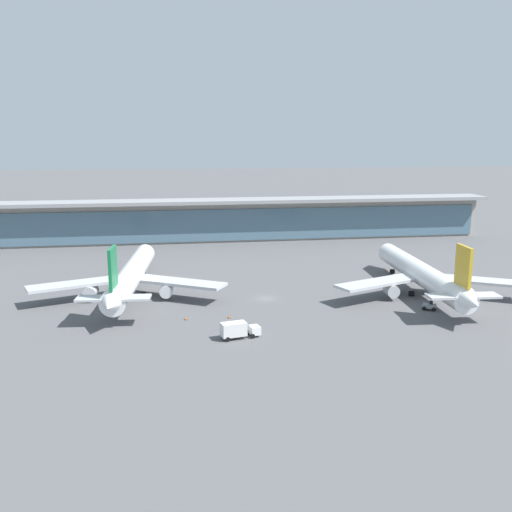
# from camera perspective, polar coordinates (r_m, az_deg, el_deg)

# --- Properties ---
(ground_plane) EXTENTS (1200.00, 1200.00, 0.00)m
(ground_plane) POSITION_cam_1_polar(r_m,az_deg,el_deg) (128.95, 0.98, -4.36)
(ground_plane) COLOR #515154
(airliner_left_stand) EXTENTS (44.74, 58.43, 15.55)m
(airliner_left_stand) POSITION_cam_1_polar(r_m,az_deg,el_deg) (132.98, -12.66, -1.97)
(airliner_left_stand) COLOR white
(airliner_left_stand) RESTS_ON ground
(airliner_centre_stand) EXTENTS (44.81, 58.43, 15.55)m
(airliner_centre_stand) POSITION_cam_1_polar(r_m,az_deg,el_deg) (136.86, 16.59, -1.79)
(airliner_centre_stand) COLOR white
(airliner_centre_stand) RESTS_ON ground
(service_truck_near_nose_white) EXTENTS (7.62, 3.75, 3.10)m
(service_truck_near_nose_white) POSITION_cam_1_polar(r_m,az_deg,el_deg) (103.31, -1.87, -7.52)
(service_truck_near_nose_white) COLOR silver
(service_truck_near_nose_white) RESTS_ON ground
(service_truck_under_wing_grey) EXTENTS (3.33, 2.94, 2.05)m
(service_truck_under_wing_grey) POSITION_cam_1_polar(r_m,az_deg,el_deg) (125.76, 17.31, -4.91)
(service_truck_under_wing_grey) COLOR gray
(service_truck_under_wing_grey) RESTS_ON ground
(terminal_building) EXTENTS (191.71, 12.80, 15.20)m
(terminal_building) POSITION_cam_1_polar(r_m,az_deg,el_deg) (201.53, -2.82, 3.78)
(terminal_building) COLOR #9E998E
(terminal_building) RESTS_ON ground
(safety_cone_alpha) EXTENTS (0.62, 0.62, 0.70)m
(safety_cone_alpha) POSITION_cam_1_polar(r_m,az_deg,el_deg) (115.12, -2.78, -6.20)
(safety_cone_alpha) COLOR orange
(safety_cone_alpha) RESTS_ON ground
(safety_cone_bravo) EXTENTS (0.62, 0.62, 0.70)m
(safety_cone_bravo) POSITION_cam_1_polar(r_m,az_deg,el_deg) (114.87, -7.18, -6.33)
(safety_cone_bravo) COLOR orange
(safety_cone_bravo) RESTS_ON ground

